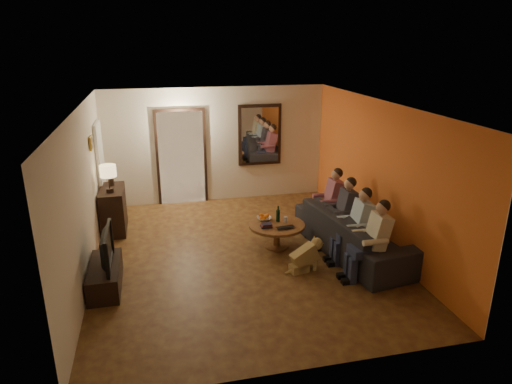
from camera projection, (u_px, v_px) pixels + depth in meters
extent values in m
cube|color=#431E12|center=(243.00, 255.00, 7.99)|extent=(5.00, 6.00, 0.01)
cube|color=white|center=(242.00, 106.00, 7.15)|extent=(5.00, 6.00, 0.01)
cube|color=beige|center=(216.00, 145.00, 10.34)|extent=(5.00, 0.02, 2.60)
cube|color=beige|center=(298.00, 270.00, 4.80)|extent=(5.00, 0.02, 2.60)
cube|color=beige|center=(84.00, 196.00, 7.04)|extent=(0.02, 6.00, 2.60)
cube|color=beige|center=(380.00, 175.00, 8.10)|extent=(0.02, 6.00, 2.60)
cube|color=orange|center=(380.00, 175.00, 8.10)|extent=(0.01, 6.00, 2.60)
cube|color=#FFE0A5|center=(182.00, 158.00, 10.23)|extent=(1.00, 0.06, 2.10)
cube|color=black|center=(182.00, 158.00, 10.22)|extent=(1.12, 0.04, 2.22)
cube|color=silver|center=(193.00, 164.00, 10.33)|extent=(0.45, 0.03, 1.70)
cube|color=black|center=(260.00, 135.00, 10.45)|extent=(1.00, 0.05, 1.40)
cube|color=white|center=(260.00, 135.00, 10.42)|extent=(0.86, 0.02, 1.26)
cube|color=white|center=(102.00, 172.00, 9.26)|extent=(0.06, 0.85, 2.04)
cube|color=#B28C33|center=(91.00, 143.00, 8.06)|extent=(0.03, 0.28, 0.24)
cube|color=brown|center=(92.00, 143.00, 8.07)|extent=(0.01, 0.22, 0.18)
cube|color=black|center=(113.00, 210.00, 8.90)|extent=(0.45, 0.97, 0.86)
cube|color=black|center=(105.00, 276.00, 6.91)|extent=(0.45, 1.14, 0.38)
imported|color=black|center=(102.00, 248.00, 6.76)|extent=(0.97, 0.13, 0.56)
imported|color=black|center=(354.00, 233.00, 7.97)|extent=(2.73, 1.40, 0.76)
cylinder|color=#5E2D1C|center=(277.00, 235.00, 8.24)|extent=(1.12, 1.12, 0.45)
imported|color=white|center=(264.00, 219.00, 8.33)|extent=(0.26, 0.26, 0.06)
cylinder|color=silver|center=(286.00, 219.00, 8.24)|extent=(0.06, 0.06, 0.10)
imported|color=black|center=(287.00, 229.00, 7.93)|extent=(0.36, 0.26, 0.03)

